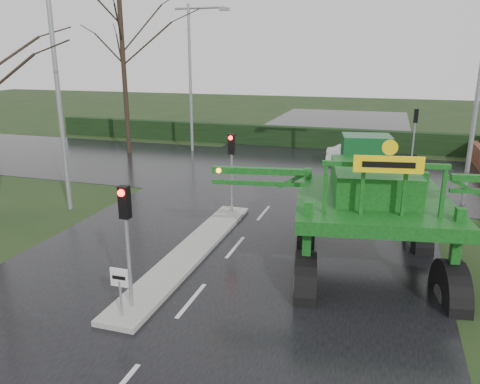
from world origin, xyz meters
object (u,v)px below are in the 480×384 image
(traffic_signal_far, at_px, (415,124))
(crop_sprayer, at_px, (308,200))
(street_light_left_near, at_px, (62,72))
(white_sedan, at_px, (357,165))
(keep_left_sign, at_px, (120,284))
(street_light_right, at_px, (473,72))
(traffic_signal_near, at_px, (126,221))
(traffic_signal_mid, at_px, (232,156))
(street_light_left_far, at_px, (194,66))

(traffic_signal_far, relative_size, crop_sprayer, 0.35)
(street_light_left_near, height_order, white_sedan, street_light_left_near)
(keep_left_sign, distance_m, street_light_right, 17.23)
(street_light_right, distance_m, white_sedan, 10.49)
(traffic_signal_near, height_order, traffic_signal_far, same)
(traffic_signal_mid, bearing_deg, white_sedan, 68.63)
(crop_sprayer, bearing_deg, traffic_signal_near, -154.47)
(traffic_signal_far, bearing_deg, street_light_left_near, 43.63)
(street_light_left_far, distance_m, crop_sprayer, 21.46)
(traffic_signal_mid, bearing_deg, street_light_left_far, 118.86)
(keep_left_sign, xyz_separation_m, street_light_left_near, (-6.89, 7.50, 4.93))
(street_light_left_far, height_order, crop_sprayer, street_light_left_far)
(street_light_left_near, bearing_deg, crop_sprayer, -20.22)
(crop_sprayer, bearing_deg, keep_left_sign, -150.20)
(keep_left_sign, distance_m, traffic_signal_far, 22.93)
(street_light_left_near, xyz_separation_m, street_light_right, (16.39, 6.00, 0.00))
(traffic_signal_mid, bearing_deg, traffic_signal_far, 58.07)
(street_light_left_near, xyz_separation_m, white_sedan, (11.41, 13.02, -5.99))
(traffic_signal_far, xyz_separation_m, white_sedan, (-3.29, -0.99, -2.59))
(street_light_left_near, relative_size, street_light_left_far, 1.00)
(street_light_left_far, distance_m, white_sedan, 12.92)
(traffic_signal_far, bearing_deg, keep_left_sign, 70.07)
(street_light_left_far, bearing_deg, keep_left_sign, -72.22)
(traffic_signal_far, xyz_separation_m, street_light_left_near, (-14.69, -14.01, 3.40))
(traffic_signal_mid, relative_size, white_sedan, 0.91)
(keep_left_sign, distance_m, traffic_signal_mid, 9.12)
(street_light_right, bearing_deg, traffic_signal_mid, -154.60)
(street_light_left_near, height_order, crop_sprayer, street_light_left_near)
(traffic_signal_mid, xyz_separation_m, street_light_left_far, (-6.89, 12.51, 3.40))
(traffic_signal_near, bearing_deg, traffic_signal_mid, 90.00)
(street_light_left_far, bearing_deg, traffic_signal_far, 0.03)
(keep_left_sign, xyz_separation_m, traffic_signal_far, (7.80, 21.51, 1.53))
(traffic_signal_far, height_order, street_light_right, street_light_right)
(street_light_right, relative_size, crop_sprayer, 0.99)
(street_light_right, bearing_deg, street_light_left_far, 153.98)
(street_light_left_near, bearing_deg, street_light_left_far, 90.00)
(street_light_left_near, bearing_deg, white_sedan, 48.78)
(crop_sprayer, distance_m, white_sedan, 17.31)
(street_light_left_far, xyz_separation_m, crop_sprayer, (11.08, -18.08, -3.30))
(keep_left_sign, height_order, traffic_signal_near, traffic_signal_near)
(traffic_signal_mid, height_order, street_light_left_far, street_light_left_far)
(traffic_signal_near, relative_size, traffic_signal_mid, 1.00)
(keep_left_sign, bearing_deg, white_sedan, 77.60)
(street_light_left_far, xyz_separation_m, white_sedan, (11.41, -0.98, -5.99))
(street_light_right, distance_m, street_light_left_far, 18.24)
(traffic_signal_mid, relative_size, street_light_right, 0.35)
(traffic_signal_far, xyz_separation_m, street_light_left_far, (-14.69, -0.01, 3.40))
(traffic_signal_near, relative_size, white_sedan, 0.91)
(traffic_signal_mid, bearing_deg, crop_sprayer, -53.09)
(traffic_signal_far, bearing_deg, street_light_right, 101.95)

